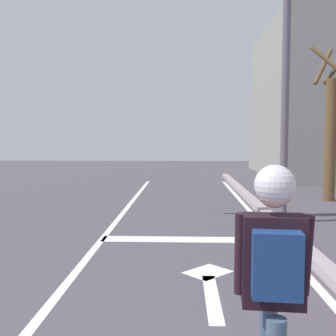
% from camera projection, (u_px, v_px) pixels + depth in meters
% --- Properties ---
extents(lane_line_center, '(0.12, 20.00, 0.01)m').
position_uv_depth(lane_line_center, '(93.00, 251.00, 6.39)').
color(lane_line_center, silver).
rests_on(lane_line_center, ground).
extents(lane_line_curbside, '(0.12, 20.00, 0.01)m').
position_uv_depth(lane_line_curbside, '(287.00, 253.00, 6.28)').
color(lane_line_curbside, silver).
rests_on(lane_line_curbside, ground).
extents(stop_bar, '(3.17, 0.40, 0.01)m').
position_uv_depth(stop_bar, '(193.00, 239.00, 7.10)').
color(stop_bar, silver).
rests_on(stop_bar, ground).
extents(lane_arrow_stem, '(0.16, 1.40, 0.01)m').
position_uv_depth(lane_arrow_stem, '(212.00, 297.00, 4.54)').
color(lane_arrow_stem, silver).
rests_on(lane_arrow_stem, ground).
extents(lane_arrow_head, '(0.71, 0.71, 0.01)m').
position_uv_depth(lane_arrow_head, '(208.00, 272.00, 5.39)').
color(lane_arrow_head, silver).
rests_on(lane_arrow_head, ground).
extents(curb_strip, '(0.24, 24.00, 0.14)m').
position_uv_depth(curb_strip, '(304.00, 249.00, 6.26)').
color(curb_strip, '#A19198').
rests_on(curb_strip, ground).
extents(skater, '(0.43, 0.59, 1.55)m').
position_uv_depth(skater, '(274.00, 268.00, 2.30)').
color(skater, '#41556E').
rests_on(skater, skateboard).
extents(traffic_signal_mast, '(5.20, 0.34, 5.88)m').
position_uv_depth(traffic_signal_mast, '(213.00, 8.00, 8.24)').
color(traffic_signal_mast, '#5F5563').
rests_on(traffic_signal_mast, ground).
extents(roadside_tree, '(1.22, 1.23, 4.31)m').
position_uv_depth(roadside_tree, '(330.00, 131.00, 11.30)').
color(roadside_tree, brown).
rests_on(roadside_tree, ground).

